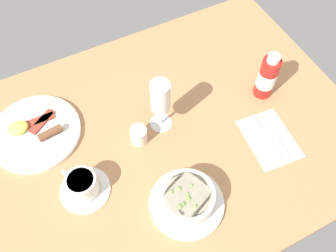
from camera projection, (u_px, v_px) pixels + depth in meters
ground_plane at (170, 135)px, 105.41cm from camera, size 110.00×84.00×3.00cm
porridge_bowl at (187, 199)px, 89.57cm from camera, size 19.31×19.31×7.76cm
cutlery_setting at (269, 137)px, 102.96cm from camera, size 14.43×18.76×0.90cm
coffee_cup at (83, 185)px, 91.91cm from camera, size 13.39×13.39×6.90cm
creamer_jug at (139, 135)px, 100.45cm from camera, size 4.97×5.55×5.81cm
wine_glass at (160, 99)px, 95.52cm from camera, size 6.54×6.54×18.04cm
sauce_bottle_red at (267, 77)px, 105.60cm from camera, size 5.63×5.63×16.38cm
breakfast_plate at (35, 132)px, 103.10cm from camera, size 25.99×25.99×3.70cm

